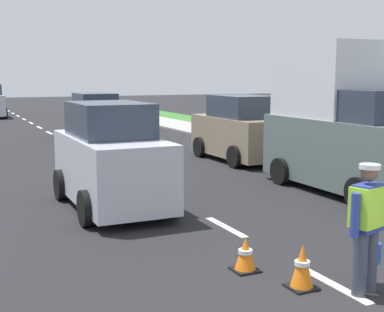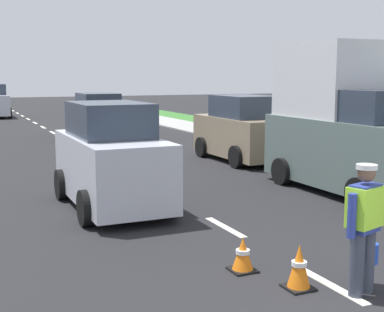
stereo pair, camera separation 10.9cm
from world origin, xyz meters
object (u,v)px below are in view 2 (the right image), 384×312
Objects in this scene: road_worker at (365,222)px; car_oncoming_lead at (111,159)px; car_outgoing_far at (98,117)px; delivery_truck at (346,124)px; traffic_cone_far at (243,255)px; traffic_cone_near at (299,267)px; car_parked_far at (242,131)px.

road_worker is 5.94m from car_oncoming_lead.
car_oncoming_lead reaches higher than car_outgoing_far.
delivery_truck reaches higher than car_outgoing_far.
delivery_truck is (4.90, 3.74, 1.37)m from traffic_cone_far.
car_oncoming_lead is (-0.66, 4.40, 0.78)m from traffic_cone_far.
car_parked_far reaches higher than traffic_cone_near.
traffic_cone_far is at bearing -119.27° from car_parked_far.
car_outgoing_far is at bearing 82.40° from traffic_cone_far.
road_worker is at bearing -127.78° from delivery_truck.
car_parked_far is 1.03× the size of car_oncoming_lead.
road_worker is 0.42× the size of car_outgoing_far.
traffic_cone_near is at bearing -67.98° from traffic_cone_far.
car_parked_far is at bearing 64.62° from traffic_cone_near.
car_outgoing_far is at bearing 76.92° from car_oncoming_lead.
delivery_truck reaches higher than road_worker.
traffic_cone_near is 6.60m from delivery_truck.
car_outgoing_far is (1.93, 17.90, 0.63)m from traffic_cone_near.
delivery_truck is 1.21× the size of car_oncoming_lead.
delivery_truck is at bearing 52.22° from road_worker.
car_outgoing_far is (1.29, 18.36, -0.01)m from road_worker.
traffic_cone_near is at bearing 144.67° from road_worker.
traffic_cone_far is 0.11× the size of delivery_truck.
car_outgoing_far is at bearing 107.77° from car_parked_far.
car_oncoming_lead reaches higher than road_worker.
car_oncoming_lead reaches higher than traffic_cone_near.
traffic_cone_near is 0.15× the size of car_parked_far.
car_oncoming_lead is at bearing 98.60° from traffic_cone_far.
car_parked_far is (4.92, 8.78, 0.74)m from traffic_cone_far.
car_outgoing_far is (2.27, 17.04, 0.68)m from traffic_cone_far.
delivery_truck reaches higher than car_oncoming_lead.
delivery_truck is at bearing 45.27° from traffic_cone_near.
car_parked_far is 7.10m from car_oncoming_lead.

